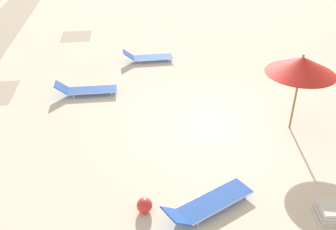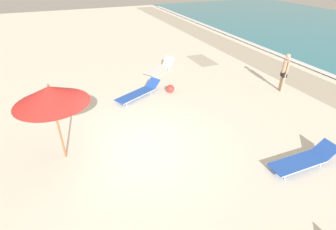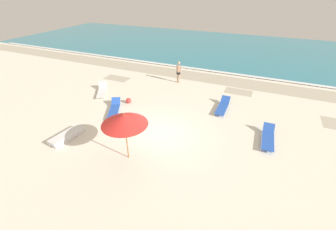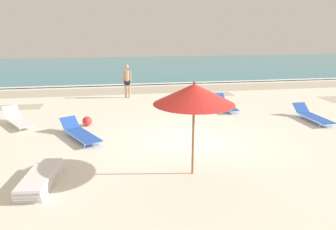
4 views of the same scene
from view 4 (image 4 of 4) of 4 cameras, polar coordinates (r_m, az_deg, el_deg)
ground_plane at (r=10.83m, az=4.05°, el=-5.30°), size 60.00×60.00×0.16m
ocean_water at (r=30.65m, az=-4.99°, el=8.39°), size 60.00×19.12×0.07m
beach_umbrella at (r=8.03m, az=4.56°, el=3.62°), size 2.03×2.03×2.43m
lounger_stack at (r=8.60m, az=-21.29°, el=-10.29°), size 0.84×1.97×0.32m
sun_lounger_under_umbrella at (r=14.45m, az=23.83°, el=-0.09°), size 0.68×2.13×0.52m
sun_lounger_beside_umbrella at (r=13.86m, az=-24.61°, el=-0.75°), size 1.58×2.03×0.60m
sun_lounger_near_water_left at (r=15.33m, az=9.80°, el=1.86°), size 0.63×2.18×0.52m
sun_lounger_near_water_right at (r=11.55m, az=-15.09°, el=-2.97°), size 1.60×2.33×0.52m
beachgoer_wading_adult at (r=17.42m, az=-7.13°, el=6.23°), size 0.44×0.27×1.76m
beach_ball at (r=12.93m, az=-13.90°, el=-1.03°), size 0.37×0.37×0.37m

